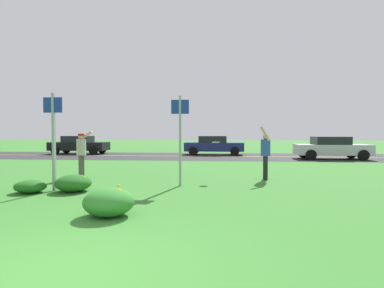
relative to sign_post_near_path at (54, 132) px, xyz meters
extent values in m
plane|color=#387A2D|center=(2.92, 4.27, -1.71)|extent=(120.00, 120.00, 0.00)
cube|color=#2D2D30|center=(2.92, 13.78, -1.70)|extent=(120.00, 7.58, 0.01)
cube|color=yellow|center=(2.92, 13.78, -1.70)|extent=(120.00, 0.16, 0.00)
ellipsoid|color=#23661E|center=(0.62, -0.07, -1.47)|extent=(1.01, 1.04, 0.49)
sphere|color=yellow|center=(0.58, -0.40, -1.42)|extent=(0.06, 0.06, 0.06)
sphere|color=yellow|center=(0.95, -0.10, -1.30)|extent=(0.08, 0.08, 0.08)
sphere|color=yellow|center=(0.43, 0.22, -1.40)|extent=(0.06, 0.06, 0.06)
ellipsoid|color=#23661E|center=(-0.51, -0.36, -1.53)|extent=(0.88, 0.81, 0.36)
sphere|color=orange|center=(-0.34, -0.29, -1.51)|extent=(0.05, 0.05, 0.05)
sphere|color=orange|center=(-0.33, 0.01, -1.51)|extent=(0.06, 0.06, 0.06)
sphere|color=orange|center=(-0.64, -0.57, -1.44)|extent=(0.06, 0.06, 0.06)
sphere|color=orange|center=(-0.67, -0.30, -1.40)|extent=(0.06, 0.06, 0.06)
sphere|color=orange|center=(-0.71, -0.24, -1.47)|extent=(0.06, 0.06, 0.06)
ellipsoid|color=#337F2D|center=(2.58, -2.54, -1.42)|extent=(1.03, 0.98, 0.57)
sphere|color=yellow|center=(2.66, -2.20, -1.14)|extent=(0.06, 0.06, 0.06)
sphere|color=yellow|center=(2.76, -2.52, -1.39)|extent=(0.06, 0.06, 0.06)
sphere|color=yellow|center=(2.81, -2.60, -1.18)|extent=(0.07, 0.07, 0.07)
sphere|color=yellow|center=(2.32, -2.63, -1.30)|extent=(0.08, 0.08, 0.08)
sphere|color=yellow|center=(2.71, -2.87, -1.36)|extent=(0.07, 0.07, 0.07)
cube|color=#93969B|center=(0.00, 0.01, -0.29)|extent=(0.07, 0.10, 2.84)
cube|color=navy|center=(0.00, -0.02, 0.78)|extent=(0.56, 0.03, 0.44)
cube|color=#93969B|center=(3.55, 1.16, -0.28)|extent=(0.07, 0.10, 2.85)
cube|color=navy|center=(3.55, 1.13, 0.80)|extent=(0.56, 0.03, 0.44)
cylinder|color=#B2B2B7|center=(-0.38, 2.61, -0.56)|extent=(0.34, 0.34, 0.60)
sphere|color=tan|center=(-0.38, 2.61, -0.15)|extent=(0.21, 0.21, 0.21)
cylinder|color=#4C4742|center=(-0.39, 2.69, -1.28)|extent=(0.14, 0.14, 0.85)
cylinder|color=#4C4742|center=(-0.38, 2.52, -1.28)|extent=(0.14, 0.14, 0.85)
cylinder|color=tan|center=(-0.30, 2.81, -0.13)|extent=(0.52, 0.10, 0.39)
cylinder|color=tan|center=(-0.36, 2.41, -0.57)|extent=(0.11, 0.09, 0.57)
cylinder|color=red|center=(-0.38, 2.61, -0.09)|extent=(0.22, 0.22, 0.07)
cylinder|color=red|center=(-0.29, 2.61, -0.12)|extent=(0.14, 0.14, 0.02)
cylinder|color=#2D4C9E|center=(6.43, 2.76, -0.56)|extent=(0.34, 0.34, 0.60)
sphere|color=tan|center=(6.43, 2.76, -0.16)|extent=(0.21, 0.21, 0.21)
cylinder|color=black|center=(6.43, 2.67, -1.28)|extent=(0.14, 0.14, 0.85)
cylinder|color=black|center=(6.43, 2.84, -1.28)|extent=(0.14, 0.14, 0.85)
cylinder|color=tan|center=(6.38, 2.56, -0.05)|extent=(0.36, 0.10, 0.54)
cylinder|color=tan|center=(6.40, 2.95, -0.57)|extent=(0.11, 0.09, 0.57)
cylinder|color=white|center=(4.65, 2.44, -0.35)|extent=(0.27, 0.27, 0.04)
torus|color=white|center=(4.65, 2.44, -0.36)|extent=(0.27, 0.27, 0.04)
cube|color=black|center=(-6.55, 15.49, -1.09)|extent=(4.50, 1.82, 0.66)
cube|color=black|center=(-6.65, 15.49, -0.52)|extent=(2.10, 1.64, 0.52)
cylinder|color=black|center=(-5.00, 16.38, -1.38)|extent=(0.66, 0.22, 0.66)
cylinder|color=black|center=(-5.00, 14.60, -1.38)|extent=(0.66, 0.22, 0.66)
cylinder|color=black|center=(-8.10, 16.38, -1.38)|extent=(0.66, 0.22, 0.66)
cylinder|color=black|center=(-8.10, 14.60, -1.38)|extent=(0.66, 0.22, 0.66)
cube|color=navy|center=(4.30, 15.49, -1.09)|extent=(4.50, 1.82, 0.66)
cube|color=black|center=(4.20, 15.49, -0.52)|extent=(2.10, 1.64, 0.52)
cylinder|color=black|center=(5.85, 16.38, -1.38)|extent=(0.66, 0.22, 0.66)
cylinder|color=black|center=(5.85, 14.60, -1.38)|extent=(0.66, 0.22, 0.66)
cylinder|color=black|center=(2.75, 16.38, -1.38)|extent=(0.66, 0.22, 0.66)
cylinder|color=black|center=(2.75, 14.60, -1.38)|extent=(0.66, 0.22, 0.66)
cube|color=#B7BABF|center=(11.94, 12.08, -1.09)|extent=(4.50, 1.82, 0.66)
cube|color=black|center=(11.84, 12.08, -0.52)|extent=(2.10, 1.64, 0.52)
cylinder|color=black|center=(13.49, 12.97, -1.38)|extent=(0.66, 0.22, 0.66)
cylinder|color=black|center=(13.49, 11.19, -1.38)|extent=(0.66, 0.22, 0.66)
cylinder|color=black|center=(10.39, 12.97, -1.38)|extent=(0.66, 0.22, 0.66)
cylinder|color=black|center=(10.39, 11.19, -1.38)|extent=(0.66, 0.22, 0.66)
camera|label=1|loc=(4.83, -8.59, -0.03)|focal=29.10mm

